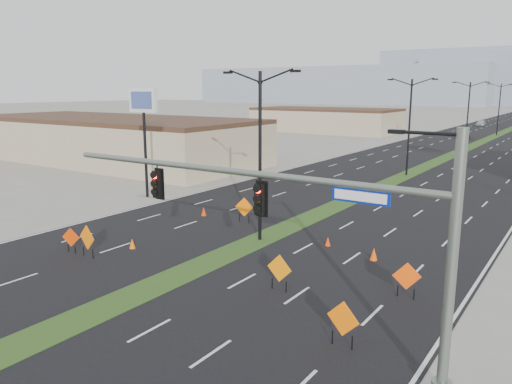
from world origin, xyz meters
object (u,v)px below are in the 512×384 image
Objects in this scene: cone_1 at (328,241)px; construction_sign_4 at (343,320)px; streetlight_2 at (468,113)px; cone_3 at (204,212)px; construction_sign_3 at (279,270)px; pole_sign_west at (143,109)px; streetlight_3 at (499,108)px; construction_sign_1 at (87,239)px; construction_sign_5 at (407,277)px; car_far at (481,123)px; streetlight_0 at (260,151)px; cone_2 at (374,254)px; car_left at (464,134)px; cone_0 at (132,244)px; signal_mast at (307,219)px; construction_sign_0 at (71,238)px; construction_sign_2 at (244,208)px; streetlight_1 at (409,124)px.

construction_sign_4 is at bearing -61.35° from cone_1.
cone_3 is at bearing -97.07° from streetlight_2.
pole_sign_west reaches higher than construction_sign_3.
construction_sign_3 is at bearing -86.80° from streetlight_3.
pole_sign_west is (-8.91, 12.86, 6.31)m from construction_sign_1.
car_far is at bearing 74.82° from construction_sign_5.
cone_2 is (7.07, 0.39, -5.08)m from streetlight_0.
cone_2 is at bearing -88.00° from car_left.
construction_sign_4 is 2.89× the size of cone_0.
construction_sign_3 is (-3.53, 4.07, -3.78)m from signal_mast.
car_far is (-3.73, 36.35, -0.12)m from car_left.
construction_sign_1 is (-5.93, -7.92, -4.34)m from streetlight_0.
streetlight_3 reaches higher than cone_0.
construction_sign_1 is 13.50m from cone_1.
car_far is 105.23m from pole_sign_west.
construction_sign_0 is 18.00m from construction_sign_5.
construction_sign_3 reaches higher than cone_2.
cone_1 is at bearing 19.19° from construction_sign_0.
streetlight_0 reaches higher than car_far.
construction_sign_2 is (4.25, 10.67, 0.20)m from construction_sign_0.
construction_sign_1 is 11.14m from construction_sign_3.
cone_1 is (7.80, -72.09, -0.51)m from car_left.
construction_sign_0 reaches higher than cone_3.
signal_mast reaches higher than car_left.
car_left is at bearing 98.52° from cone_2.
streetlight_0 is 15.42× the size of cone_3.
streetlight_2 reaches higher than cone_0.
construction_sign_2 is (-3.15, -25.23, -4.38)m from streetlight_1.
cone_3 is (-16.16, 11.60, -0.70)m from construction_sign_4.
construction_sign_2 is (4.45, -106.93, 0.37)m from car_far.
signal_mast is 9.37× the size of construction_sign_4.
pole_sign_west is at bearing 168.90° from cone_1.
construction_sign_0 is (-7.41, -35.90, -4.58)m from streetlight_1.
car_left is at bearing -88.75° from car_far.
cone_2 is at bearing -75.64° from streetlight_1.
cone_0 is at bearing 163.34° from construction_sign_5.
streetlight_2 is (0.00, 56.00, 0.00)m from streetlight_0.
construction_sign_0 is 11.49m from construction_sign_2.
car_left reaches higher than car_far.
streetlight_0 is 8.94m from construction_sign_3.
cone_1 is 0.06× the size of pole_sign_west.
construction_sign_4 is (12.69, -11.77, -0.01)m from construction_sign_2.
cone_1 is at bearing -7.27° from cone_3.
cone_2 is 0.08× the size of pole_sign_west.
car_far is 116.32m from construction_sign_3.
cone_2 reaches higher than cone_3.
cone_1 is (3.94, -82.75, -5.14)m from streetlight_3.
construction_sign_3 reaches higher than construction_sign_0.
streetlight_3 is at bearing 94.94° from construction_sign_3.
construction_sign_5 is (5.03, 2.39, -0.04)m from construction_sign_3.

